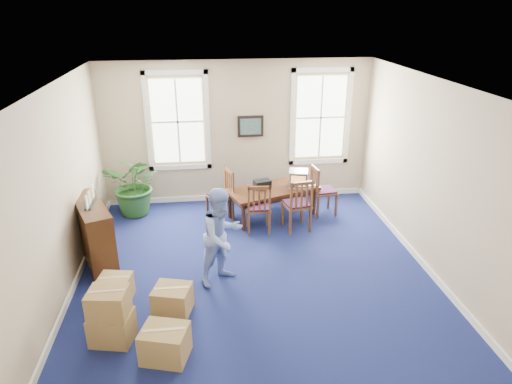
{
  "coord_description": "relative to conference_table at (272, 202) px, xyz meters",
  "views": [
    {
      "loc": [
        -0.8,
        -6.68,
        4.32
      ],
      "look_at": [
        0.1,
        0.6,
        1.25
      ],
      "focal_mm": 32.0,
      "sensor_mm": 36.0,
      "label": 1
    }
  ],
  "objects": [
    {
      "name": "floor",
      "position": [
        -0.65,
        -2.19,
        -0.33
      ],
      "size": [
        6.5,
        6.5,
        0.0
      ],
      "primitive_type": "plane",
      "color": "navy",
      "rests_on": "ground"
    },
    {
      "name": "ceiling",
      "position": [
        -0.65,
        -2.19,
        2.87
      ],
      "size": [
        6.5,
        6.5,
        0.0
      ],
      "primitive_type": "plane",
      "rotation": [
        3.14,
        0.0,
        0.0
      ],
      "color": "white",
      "rests_on": "ground"
    },
    {
      "name": "wall_back",
      "position": [
        -0.65,
        1.06,
        1.27
      ],
      "size": [
        6.5,
        0.0,
        6.5
      ],
      "primitive_type": "plane",
      "rotation": [
        1.57,
        0.0,
        0.0
      ],
      "color": "tan",
      "rests_on": "ground"
    },
    {
      "name": "wall_front",
      "position": [
        -0.65,
        -5.44,
        1.27
      ],
      "size": [
        6.5,
        0.0,
        6.5
      ],
      "primitive_type": "plane",
      "rotation": [
        -1.57,
        0.0,
        0.0
      ],
      "color": "tan",
      "rests_on": "ground"
    },
    {
      "name": "wall_left",
      "position": [
        -3.65,
        -2.19,
        1.27
      ],
      "size": [
        0.0,
        6.5,
        6.5
      ],
      "primitive_type": "plane",
      "rotation": [
        1.57,
        0.0,
        1.57
      ],
      "color": "tan",
      "rests_on": "ground"
    },
    {
      "name": "wall_right",
      "position": [
        2.35,
        -2.19,
        1.27
      ],
      "size": [
        0.0,
        6.5,
        6.5
      ],
      "primitive_type": "plane",
      "rotation": [
        1.57,
        0.0,
        -1.57
      ],
      "color": "tan",
      "rests_on": "ground"
    },
    {
      "name": "baseboard_back",
      "position": [
        -0.65,
        1.03,
        -0.27
      ],
      "size": [
        6.0,
        0.04,
        0.12
      ],
      "primitive_type": "cube",
      "color": "white",
      "rests_on": "ground"
    },
    {
      "name": "baseboard_left",
      "position": [
        -3.62,
        -2.19,
        -0.27
      ],
      "size": [
        0.04,
        6.5,
        0.12
      ],
      "primitive_type": "cube",
      "color": "white",
      "rests_on": "ground"
    },
    {
      "name": "baseboard_right",
      "position": [
        2.32,
        -2.19,
        -0.27
      ],
      "size": [
        0.04,
        6.5,
        0.12
      ],
      "primitive_type": "cube",
      "color": "white",
      "rests_on": "ground"
    },
    {
      "name": "window_left",
      "position": [
        -1.95,
        1.04,
        1.57
      ],
      "size": [
        1.4,
        0.12,
        2.2
      ],
      "primitive_type": null,
      "color": "white",
      "rests_on": "ground"
    },
    {
      "name": "window_right",
      "position": [
        1.25,
        1.04,
        1.57
      ],
      "size": [
        1.4,
        0.12,
        2.2
      ],
      "primitive_type": null,
      "color": "white",
      "rests_on": "ground"
    },
    {
      "name": "wall_picture",
      "position": [
        -0.35,
        1.01,
        1.42
      ],
      "size": [
        0.58,
        0.06,
        0.48
      ],
      "primitive_type": null,
      "color": "black",
      "rests_on": "ground"
    },
    {
      "name": "conference_table",
      "position": [
        0.0,
        0.0,
        0.0
      ],
      "size": [
        2.09,
        1.47,
        0.65
      ],
      "primitive_type": null,
      "rotation": [
        0.0,
        0.0,
        0.35
      ],
      "color": "#3E2110",
      "rests_on": "ground"
    },
    {
      "name": "crt_tv",
      "position": [
        0.56,
        0.04,
        0.5
      ],
      "size": [
        0.48,
        0.51,
        0.36
      ],
      "primitive_type": null,
      "rotation": [
        0.0,
        0.0,
        -0.25
      ],
      "color": "#B7B7BC",
      "rests_on": "conference_table"
    },
    {
      "name": "game_console",
      "position": [
        0.83,
        0.0,
        0.35
      ],
      "size": [
        0.19,
        0.24,
        0.06
      ],
      "primitive_type": "cube",
      "rotation": [
        0.0,
        0.0,
        0.05
      ],
      "color": "white",
      "rests_on": "conference_table"
    },
    {
      "name": "equipment_bag",
      "position": [
        -0.22,
        0.04,
        0.41
      ],
      "size": [
        0.39,
        0.31,
        0.17
      ],
      "primitive_type": "cube",
      "rotation": [
        0.0,
        0.0,
        0.28
      ],
      "color": "black",
      "rests_on": "conference_table"
    },
    {
      "name": "chair_near_left",
      "position": [
        -0.39,
        -0.65,
        0.21
      ],
      "size": [
        0.5,
        0.5,
        1.06
      ],
      "primitive_type": null,
      "rotation": [
        0.0,
        0.0,
        3.1
      ],
      "color": "brown",
      "rests_on": "ground"
    },
    {
      "name": "chair_near_right",
      "position": [
        0.39,
        -0.65,
        0.23
      ],
      "size": [
        0.59,
        0.59,
        1.12
      ],
      "primitive_type": null,
      "rotation": [
        0.0,
        0.0,
        3.33
      ],
      "color": "brown",
      "rests_on": "ground"
    },
    {
      "name": "chair_end_left",
      "position": [
        -1.13,
        0.0,
        0.21
      ],
      "size": [
        0.62,
        0.62,
        1.08
      ],
      "primitive_type": null,
      "rotation": [
        0.0,
        0.0,
        -1.23
      ],
      "color": "brown",
      "rests_on": "ground"
    },
    {
      "name": "chair_end_right",
      "position": [
        1.13,
        0.0,
        0.22
      ],
      "size": [
        0.55,
        0.55,
        1.09
      ],
      "primitive_type": null,
      "rotation": [
        0.0,
        0.0,
        1.7
      ],
      "color": "brown",
      "rests_on": "ground"
    },
    {
      "name": "man",
      "position": [
        -1.2,
        -2.35,
        0.5
      ],
      "size": [
        1.02,
        0.98,
        1.65
      ],
      "primitive_type": "imported",
      "rotation": [
        0.0,
        0.0,
        0.64
      ],
      "color": "#8099DC",
      "rests_on": "ground"
    },
    {
      "name": "credenza",
      "position": [
        -3.4,
        -1.48,
        0.26
      ],
      "size": [
        0.97,
        1.54,
        1.17
      ],
      "primitive_type": "cube",
      "rotation": [
        0.0,
        0.0,
        0.4
      ],
      "color": "#3E2110",
      "rests_on": "ground"
    },
    {
      "name": "brochure_rack",
      "position": [
        -3.38,
        -1.48,
        0.98
      ],
      "size": [
        0.2,
        0.6,
        0.26
      ],
      "primitive_type": null,
      "rotation": [
        0.0,
        0.0,
        -0.17
      ],
      "color": "#99999E",
      "rests_on": "credenza"
    },
    {
      "name": "potted_plant",
      "position": [
        -2.9,
        0.47,
        0.36
      ],
      "size": [
        1.52,
        1.42,
        1.37
      ],
      "primitive_type": "imported",
      "rotation": [
        0.0,
        0.0,
        -0.34
      ],
      "color": "#214D1C",
      "rests_on": "ground"
    },
    {
      "name": "cardboard_boxes",
      "position": [
        -2.58,
        -3.53,
        0.1
      ],
      "size": [
        1.74,
        1.74,
        0.85
      ],
      "primitive_type": null,
      "rotation": [
        0.0,
        0.0,
        -0.2
      ],
      "color": "#A88349",
      "rests_on": "ground"
    }
  ]
}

